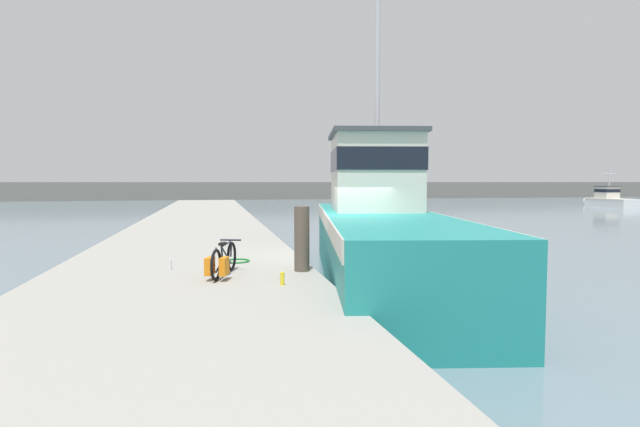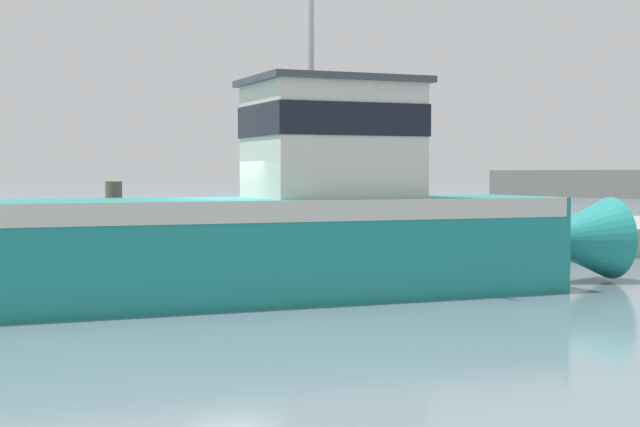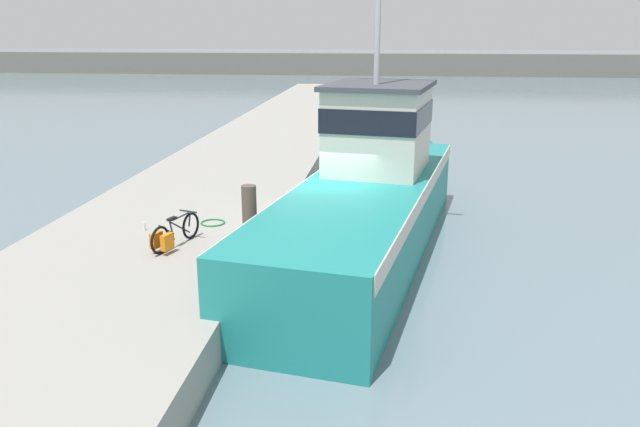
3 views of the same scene
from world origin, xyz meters
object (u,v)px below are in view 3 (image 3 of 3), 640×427
Objects in this scene: bicycle_touring at (171,235)px; mooring_post at (250,216)px; water_bottle_by_bike at (144,226)px; fishing_boat_main at (371,192)px; water_bottle_on_curb at (206,261)px.

bicycle_touring is 1.73m from mooring_post.
water_bottle_by_bike is (-2.73, 0.79, -0.58)m from mooring_post.
fishing_boat_main is 68.57× the size of water_bottle_by_bike.
mooring_post is at bearing 28.83° from bicycle_touring.
bicycle_touring is 1.47m from water_bottle_on_curb.
fishing_boat_main is 5.09m from bicycle_touring.
fishing_boat_main is 58.76× the size of water_bottle_on_curb.
bicycle_touring is (-4.19, -2.87, -0.34)m from fishing_boat_main.
bicycle_touring is 7.01× the size of water_bottle_on_curb.
water_bottle_by_bike is (-1.07, 1.13, -0.21)m from bicycle_touring.
mooring_post is at bearing 65.89° from water_bottle_on_curb.
water_bottle_on_curb is (2.13, -2.12, 0.02)m from water_bottle_by_bike.
bicycle_touring is at bearing -168.38° from mooring_post.
bicycle_touring reaches higher than water_bottle_on_curb.
fishing_boat_main reaches higher than mooring_post.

